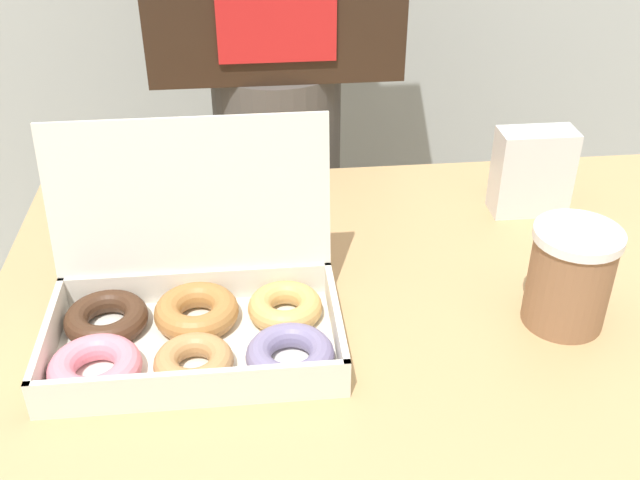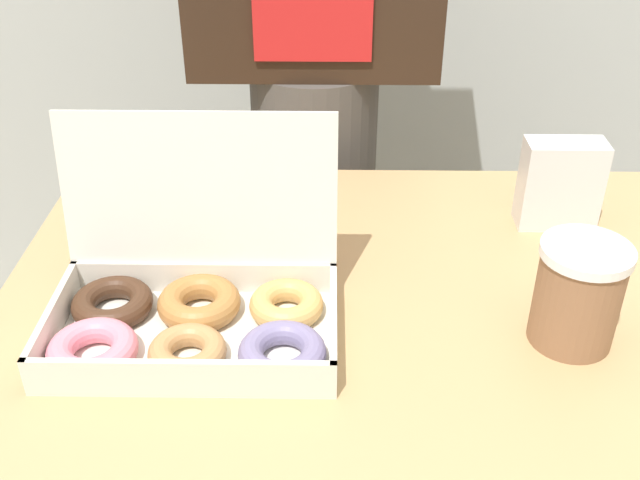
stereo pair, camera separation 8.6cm
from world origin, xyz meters
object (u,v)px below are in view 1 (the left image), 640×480
object	(u,v)px
donut_box	(193,317)
coffee_cup	(570,277)
person_customer	(276,70)
napkin_holder	(532,172)

from	to	relation	value
donut_box	coffee_cup	world-z (taller)	donut_box
person_customer	coffee_cup	bearing A→B (deg)	-62.85
coffee_cup	donut_box	bearing A→B (deg)	179.35
coffee_cup	napkin_holder	distance (m)	0.28
donut_box	napkin_holder	world-z (taller)	donut_box
napkin_holder	person_customer	xyz separation A→B (m)	(-0.37, 0.35, 0.05)
napkin_holder	donut_box	bearing A→B (deg)	-151.96
coffee_cup	napkin_holder	bearing A→B (deg)	79.78
donut_box	napkin_holder	bearing A→B (deg)	28.04
person_customer	napkin_holder	bearing A→B (deg)	-43.60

